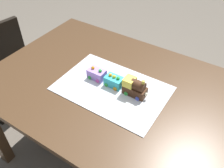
# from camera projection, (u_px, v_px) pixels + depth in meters

# --- Properties ---
(ground_plane) EXTENTS (8.00, 8.00, 0.00)m
(ground_plane) POSITION_uv_depth(u_px,v_px,m) (110.00, 155.00, 1.87)
(ground_plane) COLOR #6B6054
(dining_table) EXTENTS (1.40, 1.00, 0.74)m
(dining_table) POSITION_uv_depth(u_px,v_px,m) (110.00, 97.00, 1.45)
(dining_table) COLOR #4C331E
(dining_table) RESTS_ON ground
(cake_board) EXTENTS (0.60, 0.40, 0.00)m
(cake_board) POSITION_uv_depth(u_px,v_px,m) (112.00, 88.00, 1.35)
(cake_board) COLOR silver
(cake_board) RESTS_ON dining_table
(cake_locomotive) EXTENTS (0.14, 0.08, 0.12)m
(cake_locomotive) POSITION_uv_depth(u_px,v_px,m) (135.00, 87.00, 1.28)
(cake_locomotive) COLOR #472816
(cake_locomotive) RESTS_ON cake_board
(cake_car_caboose_turquoise) EXTENTS (0.10, 0.08, 0.07)m
(cake_car_caboose_turquoise) POSITION_uv_depth(u_px,v_px,m) (114.00, 81.00, 1.35)
(cake_car_caboose_turquoise) COLOR #38B7C6
(cake_car_caboose_turquoise) RESTS_ON cake_board
(cake_car_tanker_lavender) EXTENTS (0.10, 0.08, 0.07)m
(cake_car_tanker_lavender) POSITION_uv_depth(u_px,v_px,m) (97.00, 74.00, 1.40)
(cake_car_tanker_lavender) COLOR #AD84E0
(cake_car_tanker_lavender) RESTS_ON cake_board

